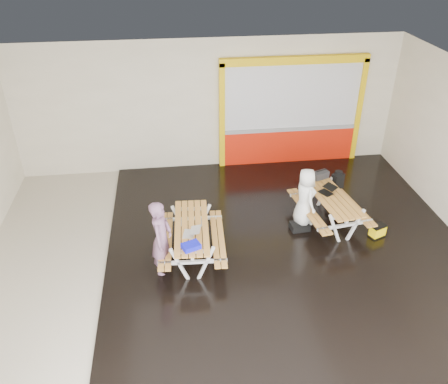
{
  "coord_description": "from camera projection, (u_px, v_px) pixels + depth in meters",
  "views": [
    {
      "loc": [
        -1.06,
        -7.39,
        6.07
      ],
      "look_at": [
        0.0,
        0.9,
        1.0
      ],
      "focal_mm": 36.99,
      "sensor_mm": 36.0,
      "label": 1
    }
  ],
  "objects": [
    {
      "name": "room",
      "position": [
        230.0,
        182.0,
        8.62
      ],
      "size": [
        10.02,
        8.02,
        3.52
      ],
      "color": "beige",
      "rests_on": "ground"
    },
    {
      "name": "deck",
      "position": [
        289.0,
        250.0,
        9.65
      ],
      "size": [
        7.5,
        7.98,
        0.05
      ],
      "primitive_type": "cube",
      "color": "black",
      "rests_on": "room"
    },
    {
      "name": "kiosk",
      "position": [
        291.0,
        114.0,
        12.36
      ],
      "size": [
        3.88,
        0.16,
        3.0
      ],
      "color": "red",
      "rests_on": "room"
    },
    {
      "name": "picnic_table_left",
      "position": [
        192.0,
        233.0,
        9.21
      ],
      "size": [
        1.39,
        1.97,
        0.76
      ],
      "color": "#C78635",
      "rests_on": "deck"
    },
    {
      "name": "picnic_table_right",
      "position": [
        330.0,
        202.0,
        10.21
      ],
      "size": [
        1.54,
        2.05,
        0.75
      ],
      "color": "#C78635",
      "rests_on": "deck"
    },
    {
      "name": "person_left",
      "position": [
        162.0,
        239.0,
        8.7
      ],
      "size": [
        0.54,
        0.67,
        1.59
      ],
      "primitive_type": "imported",
      "rotation": [
        0.0,
        0.0,
        1.26
      ],
      "color": "#724E69",
      "rests_on": "deck"
    },
    {
      "name": "person_right",
      "position": [
        305.0,
        197.0,
        10.01
      ],
      "size": [
        0.53,
        0.72,
        1.33
      ],
      "primitive_type": "imported",
      "rotation": [
        0.0,
        0.0,
        1.75
      ],
      "color": "white",
      "rests_on": "deck"
    },
    {
      "name": "laptop_left",
      "position": [
        191.0,
        232.0,
        8.86
      ],
      "size": [
        0.38,
        0.36,
        0.14
      ],
      "color": "silver",
      "rests_on": "picnic_table_left"
    },
    {
      "name": "laptop_right",
      "position": [
        327.0,
        191.0,
        10.21
      ],
      "size": [
        0.44,
        0.42,
        0.14
      ],
      "color": "black",
      "rests_on": "picnic_table_right"
    },
    {
      "name": "blue_pouch",
      "position": [
        191.0,
        246.0,
        8.49
      ],
      "size": [
        0.39,
        0.33,
        0.1
      ],
      "primitive_type": "cube",
      "rotation": [
        0.0,
        0.0,
        0.38
      ],
      "color": "#0F12CA",
      "rests_on": "picnic_table_left"
    },
    {
      "name": "toolbox",
      "position": [
        321.0,
        175.0,
        10.74
      ],
      "size": [
        0.42,
        0.31,
        0.22
      ],
      "color": "black",
      "rests_on": "picnic_table_right"
    },
    {
      "name": "backpack",
      "position": [
        338.0,
        180.0,
        10.84
      ],
      "size": [
        0.32,
        0.28,
        0.46
      ],
      "color": "black",
      "rests_on": "picnic_table_right"
    },
    {
      "name": "dark_case",
      "position": [
        300.0,
        226.0,
        10.21
      ],
      "size": [
        0.43,
        0.34,
        0.15
      ],
      "primitive_type": "cube",
      "rotation": [
        0.0,
        0.0,
        0.09
      ],
      "color": "black",
      "rests_on": "deck"
    },
    {
      "name": "fluke_bag",
      "position": [
        378.0,
        231.0,
        9.95
      ],
      "size": [
        0.39,
        0.33,
        0.29
      ],
      "color": "black",
      "rests_on": "deck"
    }
  ]
}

